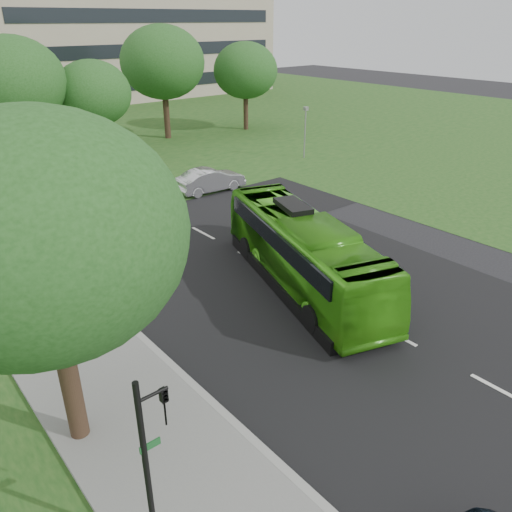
# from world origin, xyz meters

# --- Properties ---
(ground) EXTENTS (160.00, 160.00, 0.00)m
(ground) POSITION_xyz_m (0.00, 0.00, 0.00)
(ground) COLOR black
(ground) RESTS_ON ground
(street_surfaces) EXTENTS (120.00, 120.00, 0.15)m
(street_surfaces) POSITION_xyz_m (-0.38, 22.75, 0.03)
(street_surfaces) COLOR black
(street_surfaces) RESTS_ON ground
(office_building) EXTENTS (40.10, 20.10, 25.00)m
(office_building) POSITION_xyz_m (21.96, 61.96, 12.50)
(office_building) COLOR tan
(office_building) RESTS_ON ground
(tree_park_b) EXTENTS (7.11, 7.11, 9.32)m
(tree_park_b) POSITION_xyz_m (-3.11, 28.04, 6.29)
(tree_park_b) COLOR black
(tree_park_b) RESTS_ON ground
(tree_park_c) EXTENTS (5.68, 5.68, 7.55)m
(tree_park_c) POSITION_xyz_m (2.22, 27.49, 5.12)
(tree_park_c) COLOR black
(tree_park_c) RESTS_ON ground
(tree_park_d) EXTENTS (7.45, 7.45, 9.85)m
(tree_park_d) POSITION_xyz_m (10.56, 31.31, 6.67)
(tree_park_d) COLOR black
(tree_park_d) RESTS_ON ground
(tree_park_e) EXTENTS (6.22, 6.22, 8.29)m
(tree_park_e) POSITION_xyz_m (18.75, 29.78, 5.63)
(tree_park_e) COLOR black
(tree_park_e) RESTS_ON ground
(tree_side_near) EXTENTS (6.56, 6.56, 8.71)m
(tree_side_near) POSITION_xyz_m (-10.52, 0.41, 5.91)
(tree_side_near) COLOR black
(tree_side_near) RESTS_ON ground
(bus) EXTENTS (5.81, 11.20, 3.05)m
(bus) POSITION_xyz_m (0.10, 2.74, 1.52)
(bus) COLOR #3D9E17
(bus) RESTS_ON ground
(sedan) EXTENTS (4.68, 1.85, 1.51)m
(sedan) POSITION_xyz_m (4.39, 15.56, 0.76)
(sedan) COLOR silver
(sedan) RESTS_ON ground
(traffic_light) EXTENTS (0.71, 0.19, 4.42)m
(traffic_light) POSITION_xyz_m (-10.36, -3.62, 2.60)
(traffic_light) COLOR black
(traffic_light) RESTS_ON ground
(camera_pole) EXTENTS (0.34, 0.29, 4.01)m
(camera_pole) POSITION_xyz_m (15.17, 17.82, 2.59)
(camera_pole) COLOR gray
(camera_pole) RESTS_ON ground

